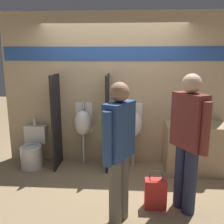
# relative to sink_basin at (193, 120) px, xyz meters

# --- Properties ---
(ground_plane) EXTENTS (16.00, 16.00, 0.00)m
(ground_plane) POSITION_rel_sink_basin_xyz_m (-1.37, -0.33, -0.89)
(ground_plane) COLOR #997F5B
(display_wall) EXTENTS (3.97, 0.07, 2.70)m
(display_wall) POSITION_rel_sink_basin_xyz_m (-1.37, 0.27, 0.47)
(display_wall) COLOR tan
(display_wall) RESTS_ON ground_plane
(sink_counter) EXTENTS (1.03, 0.60, 0.84)m
(sink_counter) POSITION_rel_sink_basin_xyz_m (0.05, -0.06, -0.47)
(sink_counter) COLOR tan
(sink_counter) RESTS_ON ground_plane
(sink_basin) EXTENTS (0.35, 0.35, 0.24)m
(sink_basin) POSITION_rel_sink_basin_xyz_m (0.00, 0.00, 0.00)
(sink_basin) COLOR white
(sink_basin) RESTS_ON sink_counter
(cell_phone) EXTENTS (0.07, 0.14, 0.01)m
(cell_phone) POSITION_rel_sink_basin_xyz_m (-0.26, -0.18, -0.05)
(cell_phone) COLOR black
(cell_phone) RESTS_ON sink_counter
(divider_near_counter) EXTENTS (0.03, 0.51, 1.65)m
(divider_near_counter) POSITION_rel_sink_basin_xyz_m (-2.36, -0.02, -0.07)
(divider_near_counter) COLOR black
(divider_near_counter) RESTS_ON ground_plane
(divider_mid) EXTENTS (0.03, 0.51, 1.65)m
(divider_mid) POSITION_rel_sink_basin_xyz_m (-1.46, -0.02, -0.07)
(divider_mid) COLOR black
(divider_mid) RESTS_ON ground_plane
(urinal_near_counter) EXTENTS (0.33, 0.30, 1.18)m
(urinal_near_counter) POSITION_rel_sink_basin_xyz_m (-1.91, 0.10, -0.11)
(urinal_near_counter) COLOR silver
(urinal_near_counter) RESTS_ON ground_plane
(urinal_far) EXTENTS (0.33, 0.30, 1.18)m
(urinal_far) POSITION_rel_sink_basin_xyz_m (-1.01, 0.10, -0.11)
(urinal_far) COLOR silver
(urinal_far) RESTS_ON ground_plane
(toilet) EXTENTS (0.39, 0.55, 0.85)m
(toilet) POSITION_rel_sink_basin_xyz_m (-2.81, -0.06, -0.60)
(toilet) COLOR white
(toilet) RESTS_ON ground_plane
(person_in_vest) EXTENTS (0.37, 0.53, 1.68)m
(person_in_vest) POSITION_rel_sink_basin_xyz_m (-1.20, -1.49, 0.03)
(person_in_vest) COLOR #666056
(person_in_vest) RESTS_ON ground_plane
(person_with_lanyard) EXTENTS (0.40, 0.54, 1.75)m
(person_with_lanyard) POSITION_rel_sink_basin_xyz_m (-0.37, -1.21, 0.08)
(person_with_lanyard) COLOR #282D4C
(person_with_lanyard) RESTS_ON ground_plane
(shopping_bag) EXTENTS (0.28, 0.15, 0.53)m
(shopping_bag) POSITION_rel_sink_basin_xyz_m (-0.73, -1.20, -0.69)
(shopping_bag) COLOR red
(shopping_bag) RESTS_ON ground_plane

